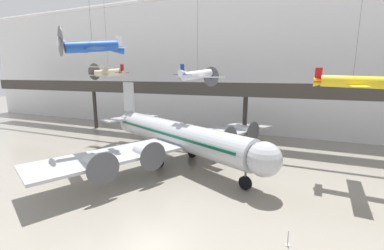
{
  "coord_description": "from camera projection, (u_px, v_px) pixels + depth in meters",
  "views": [
    {
      "loc": [
        7.98,
        -12.05,
        10.69
      ],
      "look_at": [
        -1.99,
        11.12,
        5.72
      ],
      "focal_mm": 24.0,
      "sensor_mm": 36.0,
      "label": 1
    }
  ],
  "objects": [
    {
      "name": "stanchion_barrier",
      "position": [
        288.0,
        241.0,
        16.27
      ],
      "size": [
        0.36,
        0.36,
        1.08
      ],
      "color": "#B2B5BA",
      "rests_on": "ground"
    },
    {
      "name": "suspended_plane_cream_biplane",
      "position": [
        108.0,
        72.0,
        38.53
      ],
      "size": [
        5.81,
        7.12,
        11.71
      ],
      "rotation": [
        0.0,
        0.0,
        3.15
      ],
      "color": "beige"
    },
    {
      "name": "ground_plane",
      "position": [
        151.0,
        249.0,
        16.02
      ],
      "size": [
        260.0,
        260.0,
        0.0
      ],
      "primitive_type": "plane",
      "color": "gray"
    },
    {
      "name": "mezzanine_walkway",
      "position": [
        245.0,
        94.0,
        38.23
      ],
      "size": [
        110.0,
        3.2,
        9.53
      ],
      "color": "#38332D",
      "rests_on": "ground"
    },
    {
      "name": "suspended_plane_blue_trainer",
      "position": [
        92.0,
        47.0,
        25.6
      ],
      "size": [
        7.19,
        6.51,
        9.31
      ],
      "rotation": [
        0.0,
        0.0,
        4.16
      ],
      "color": "#1E4CAD"
    },
    {
      "name": "airliner_silver_main",
      "position": [
        175.0,
        135.0,
        31.62
      ],
      "size": [
        27.04,
        31.88,
        9.54
      ],
      "rotation": [
        0.0,
        0.0,
        -0.44
      ],
      "color": "#B7BABF",
      "rests_on": "ground"
    },
    {
      "name": "suspended_plane_yellow_lowwing",
      "position": [
        353.0,
        82.0,
        23.63
      ],
      "size": [
        6.52,
        8.02,
        12.81
      ],
      "rotation": [
        0.0,
        0.0,
        6.22
      ],
      "color": "yellow"
    },
    {
      "name": "suspended_plane_white_twin",
      "position": [
        197.0,
        75.0,
        31.83
      ],
      "size": [
        7.22,
        6.18,
        12.42
      ],
      "rotation": [
        0.0,
        0.0,
        1.22
      ],
      "color": "silver"
    },
    {
      "name": "hangar_back_wall",
      "position": [
        257.0,
        62.0,
        45.89
      ],
      "size": [
        140.0,
        3.0,
        25.65
      ],
      "color": "white",
      "rests_on": "ground"
    }
  ]
}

